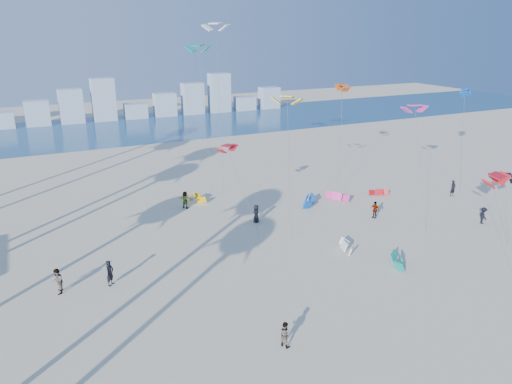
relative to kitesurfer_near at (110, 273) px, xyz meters
name	(u,v)px	position (x,y,z in m)	size (l,w,h in m)	color
ground	(333,358)	(9.69, -13.76, -0.96)	(220.00, 220.00, 0.00)	beige
ocean	(107,130)	(9.69, 58.24, -0.95)	(220.00, 220.00, 0.00)	navy
kitesurfer_near	(110,273)	(0.00, 0.00, 0.00)	(0.70, 0.46, 1.92)	black
kitesurfer_mid	(285,334)	(7.77, -11.60, -0.18)	(0.76, 0.59, 1.56)	gray
kitesurfers_far	(280,217)	(16.19, 4.38, -0.08)	(41.61, 17.75, 1.86)	black
grounded_kites	(319,212)	(20.89, 4.94, -0.52)	(20.74, 23.98, 1.01)	white
flying_kites	(358,99)	(25.37, 5.81, 10.13)	(33.22, 32.76, 18.53)	red
distant_skyline	(91,106)	(8.50, 68.24, 2.13)	(85.00, 3.00, 8.40)	#9EADBF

